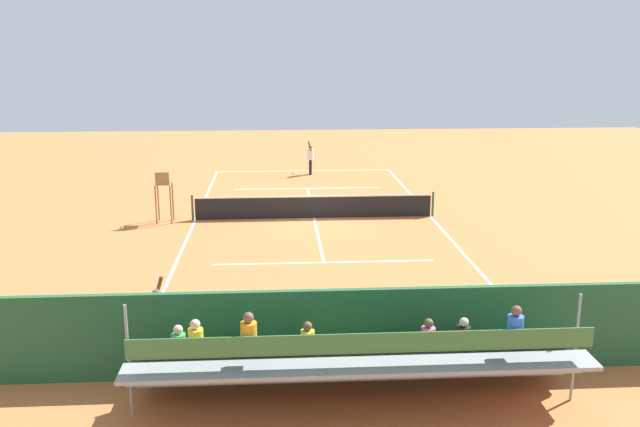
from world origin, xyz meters
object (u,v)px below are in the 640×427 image
equipment_bag (400,352)px  courtside_bench (485,333)px  bleacher_stand (351,362)px  line_judge (158,316)px  tennis_player (310,157)px  tennis_ball_far (347,187)px  tennis_ball_near (295,187)px  umpire_chair (164,191)px  tennis_racket (296,173)px  tennis_net (314,207)px

equipment_bag → courtside_bench: bearing=-176.4°
bleacher_stand → line_judge: bleacher_stand is taller
tennis_player → tennis_ball_far: 4.21m
tennis_player → tennis_ball_near: 3.85m
tennis_ball_near → line_judge: bearing=78.9°
umpire_chair → line_judge: bearing=98.2°
bleacher_stand → umpire_chair: 16.21m
tennis_racket → line_judge: 23.46m
tennis_net → umpire_chair: (6.20, 0.31, 0.81)m
tennis_racket → tennis_ball_near: bearing=87.8°
bleacher_stand → courtside_bench: bleacher_stand is taller
tennis_racket → tennis_ball_far: tennis_ball_far is taller
tennis_net → tennis_ball_near: tennis_net is taller
tennis_ball_far → tennis_ball_near: bearing=-3.3°
tennis_ball_far → courtside_bench: bearing=93.9°
umpire_chair → courtside_bench: 16.11m
tennis_player → tennis_ball_near: (0.98, 3.59, -0.98)m
tennis_player → line_judge: 23.19m
line_judge → tennis_player: bearing=-101.8°
tennis_ball_near → line_judge: 19.50m
tennis_net → tennis_racket: (0.48, -10.27, -0.49)m
tennis_net → umpire_chair: 6.26m
tennis_ball_far → tennis_net: bearing=71.7°
equipment_bag → tennis_player: bearing=-87.7°
umpire_chair → tennis_player: (-6.55, -10.16, -0.30)m
equipment_bag → tennis_ball_far: size_ratio=13.64×
tennis_ball_far → bleacher_stand: bearing=84.4°
tennis_net → tennis_racket: tennis_net is taller
equipment_bag → tennis_ball_near: 19.76m
tennis_racket → tennis_ball_near: 4.01m
tennis_ball_far → umpire_chair: bearing=38.0°
tennis_player → tennis_racket: bearing=-26.7°
bleacher_stand → tennis_racket: size_ratio=17.34×
courtside_bench → line_judge: bearing=-3.1°
courtside_bench → line_judge: line_judge is taller
courtside_bench → tennis_racket: 23.85m
bleacher_stand → tennis_ball_far: 21.56m
tennis_player → bleacher_stand: bearing=89.0°
bleacher_stand → tennis_ball_near: 21.61m
courtside_bench → line_judge: 7.75m
equipment_bag → tennis_ball_far: bearing=-92.2°
courtside_bench → tennis_racket: (3.82, -23.54, -0.54)m
bleacher_stand → tennis_ball_near: (0.55, -21.58, -0.90)m
courtside_bench → equipment_bag: courtside_bench is taller
equipment_bag → tennis_ball_near: equipment_bag is taller
tennis_player → line_judge: bearing=78.2°
tennis_player → tennis_ball_far: (-1.67, 3.74, -0.98)m
line_judge → equipment_bag: bearing=174.4°
courtside_bench → tennis_ball_far: bearing=-86.1°
tennis_racket → tennis_ball_far: bearing=121.0°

